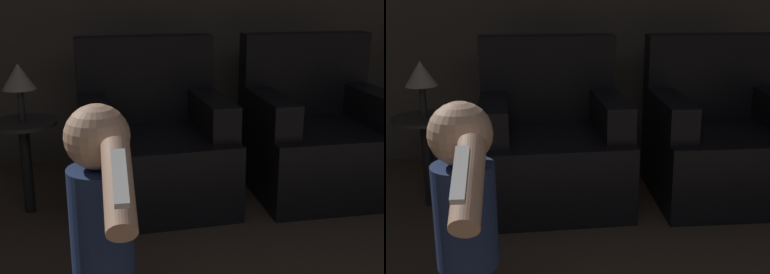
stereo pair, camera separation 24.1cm
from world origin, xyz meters
The scene contains 5 objects.
armchair_left centered at (-0.23, 3.66, 0.33)m, with size 0.88×0.86×0.96m.
armchair_right centered at (0.80, 3.66, 0.33)m, with size 0.85×0.82×0.96m.
person_toddler centered at (-0.55, 2.22, 0.55)m, with size 0.20×0.61×0.93m.
side_table centered at (-0.95, 3.60, 0.42)m, with size 0.37×0.37×0.54m.
lamp centered at (-0.95, 3.60, 0.78)m, with size 0.18×0.18×0.32m.
Camera 2 is at (-0.31, 0.61, 1.29)m, focal length 50.00 mm.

